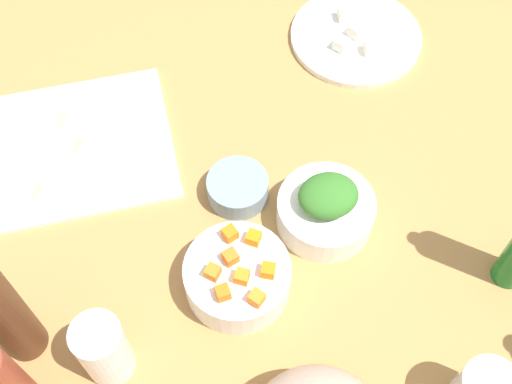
% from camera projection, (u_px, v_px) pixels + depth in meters
% --- Properties ---
extents(tabletop, '(1.90, 1.90, 0.03)m').
position_uv_depth(tabletop, '(256.00, 214.00, 1.02)').
color(tabletop, '#A97D45').
rests_on(tabletop, ground).
extents(cutting_board, '(0.35, 0.28, 0.01)m').
position_uv_depth(cutting_board, '(64.00, 150.00, 1.05)').
color(cutting_board, white).
rests_on(cutting_board, tabletop).
extents(plate_tofu, '(0.23, 0.23, 0.01)m').
position_uv_depth(plate_tofu, '(356.00, 37.00, 1.18)').
color(plate_tofu, white).
rests_on(plate_tofu, tabletop).
extents(bowl_greens, '(0.14, 0.14, 0.05)m').
position_uv_depth(bowl_greens, '(325.00, 212.00, 0.97)').
color(bowl_greens, white).
rests_on(bowl_greens, tabletop).
extents(bowl_carrots, '(0.15, 0.15, 0.06)m').
position_uv_depth(bowl_carrots, '(237.00, 277.00, 0.92)').
color(bowl_carrots, white).
rests_on(bowl_carrots, tabletop).
extents(bowl_small_side, '(0.09, 0.09, 0.04)m').
position_uv_depth(bowl_small_side, '(238.00, 188.00, 1.00)').
color(bowl_small_side, gray).
rests_on(bowl_small_side, tabletop).
extents(bottle_1, '(0.05, 0.05, 0.25)m').
position_uv_depth(bottle_1, '(2.00, 312.00, 0.80)').
color(bottle_1, '#522E1A').
rests_on(bottle_1, tabletop).
extents(drinking_glass_1, '(0.06, 0.06, 0.12)m').
position_uv_depth(drinking_glass_1, '(104.00, 350.00, 0.83)').
color(drinking_glass_1, white).
rests_on(drinking_glass_1, tabletop).
extents(carrot_cube_0, '(0.02, 0.02, 0.02)m').
position_uv_depth(carrot_cube_0, '(230.00, 257.00, 0.89)').
color(carrot_cube_0, orange).
rests_on(carrot_cube_0, bowl_carrots).
extents(carrot_cube_1, '(0.02, 0.02, 0.02)m').
position_uv_depth(carrot_cube_1, '(223.00, 293.00, 0.86)').
color(carrot_cube_1, orange).
rests_on(carrot_cube_1, bowl_carrots).
extents(carrot_cube_2, '(0.02, 0.02, 0.02)m').
position_uv_depth(carrot_cube_2, '(242.00, 277.00, 0.88)').
color(carrot_cube_2, orange).
rests_on(carrot_cube_2, bowl_carrots).
extents(carrot_cube_3, '(0.03, 0.03, 0.02)m').
position_uv_depth(carrot_cube_3, '(254.00, 238.00, 0.91)').
color(carrot_cube_3, orange).
rests_on(carrot_cube_3, bowl_carrots).
extents(carrot_cube_4, '(0.02, 0.02, 0.02)m').
position_uv_depth(carrot_cube_4, '(268.00, 270.00, 0.88)').
color(carrot_cube_4, orange).
rests_on(carrot_cube_4, bowl_carrots).
extents(carrot_cube_5, '(0.03, 0.03, 0.02)m').
position_uv_depth(carrot_cube_5, '(257.00, 298.00, 0.86)').
color(carrot_cube_5, orange).
rests_on(carrot_cube_5, bowl_carrots).
extents(carrot_cube_6, '(0.03, 0.03, 0.02)m').
position_uv_depth(carrot_cube_6, '(213.00, 272.00, 0.88)').
color(carrot_cube_6, orange).
rests_on(carrot_cube_6, bowl_carrots).
extents(carrot_cube_7, '(0.02, 0.02, 0.02)m').
position_uv_depth(carrot_cube_7, '(230.00, 234.00, 0.91)').
color(carrot_cube_7, orange).
rests_on(carrot_cube_7, bowl_carrots).
extents(chopped_greens_mound, '(0.09, 0.08, 0.04)m').
position_uv_depth(chopped_greens_mound, '(328.00, 195.00, 0.93)').
color(chopped_greens_mound, '#347227').
rests_on(chopped_greens_mound, bowl_greens).
extents(tofu_cube_0, '(0.02, 0.02, 0.02)m').
position_uv_depth(tofu_cube_0, '(344.00, 14.00, 1.18)').
color(tofu_cube_0, white).
rests_on(tofu_cube_0, plate_tofu).
extents(tofu_cube_1, '(0.03, 0.03, 0.02)m').
position_uv_depth(tofu_cube_1, '(341.00, 44.00, 1.15)').
color(tofu_cube_1, white).
rests_on(tofu_cube_1, plate_tofu).
extents(tofu_cube_2, '(0.03, 0.03, 0.02)m').
position_uv_depth(tofu_cube_2, '(371.00, 48.00, 1.14)').
color(tofu_cube_2, '#EFDFCA').
rests_on(tofu_cube_2, plate_tofu).
extents(tofu_cube_3, '(0.03, 0.03, 0.02)m').
position_uv_depth(tofu_cube_3, '(356.00, 31.00, 1.16)').
color(tofu_cube_3, silver).
rests_on(tofu_cube_3, plate_tofu).
extents(dumpling_0, '(0.07, 0.07, 0.03)m').
position_uv_depth(dumpling_0, '(87.00, 146.00, 1.03)').
color(dumpling_0, beige).
rests_on(dumpling_0, cutting_board).
extents(dumpling_1, '(0.05, 0.06, 0.03)m').
position_uv_depth(dumpling_1, '(44.00, 191.00, 0.99)').
color(dumpling_1, beige).
rests_on(dumpling_1, cutting_board).
extents(dumpling_3, '(0.07, 0.07, 0.03)m').
position_uv_depth(dumpling_3, '(71.00, 116.00, 1.06)').
color(dumpling_3, beige).
rests_on(dumpling_3, cutting_board).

